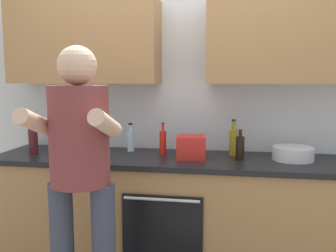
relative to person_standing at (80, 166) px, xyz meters
name	(u,v)px	position (x,y,z in m)	size (l,w,h in m)	color
back_wall_unit	(184,77)	(0.47, 1.01, 0.51)	(4.00, 0.38, 2.50)	silver
counter	(179,215)	(0.47, 0.74, -0.54)	(2.84, 0.67, 0.90)	#A37547
person_standing	(80,166)	(0.00, 0.00, 0.00)	(0.49, 0.45, 1.67)	#383D4C
bottle_oil	(233,141)	(0.87, 0.90, 0.02)	(0.06, 0.06, 0.28)	olive
bottle_wine	(33,140)	(-0.67, 0.67, 0.02)	(0.07, 0.07, 0.26)	#471419
bottle_hotsauce	(163,142)	(0.33, 0.81, 0.01)	(0.05, 0.05, 0.25)	red
bottle_soy	(240,148)	(0.92, 0.73, 0.00)	(0.06, 0.06, 0.22)	black
bottle_water	(131,140)	(0.05, 0.92, 0.00)	(0.06, 0.06, 0.23)	silver
cup_tea	(33,143)	(-0.78, 0.86, -0.04)	(0.07, 0.07, 0.11)	#33598C
mixing_bowl	(293,153)	(1.30, 0.80, -0.04)	(0.30, 0.30, 0.10)	silver
knife_block	(63,137)	(-0.54, 0.91, 0.01)	(0.10, 0.14, 0.26)	brown
grocery_bag_crisps	(191,147)	(0.56, 0.74, -0.01)	(0.21, 0.21, 0.17)	red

